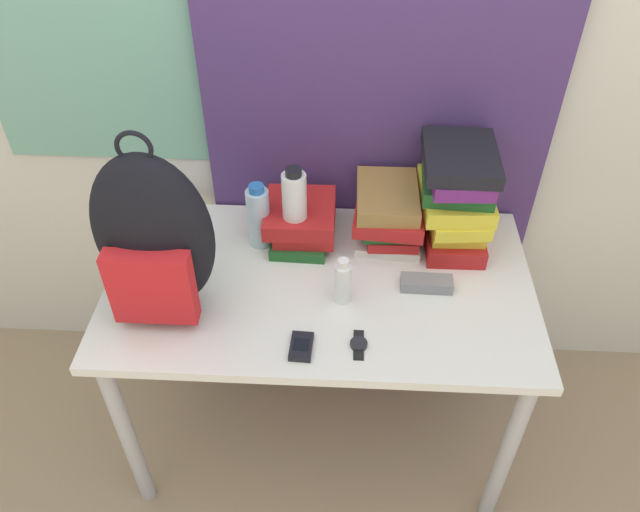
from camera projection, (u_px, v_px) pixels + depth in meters
name	position (u px, v px, depth m)	size (l,w,h in m)	color
wall_back	(326.00, 57.00, 1.84)	(6.00, 0.06, 2.50)	silver
curtain_blue	(381.00, 66.00, 1.79)	(1.07, 0.04, 2.50)	#4C336B
desk	(320.00, 304.00, 1.90)	(1.26, 0.71, 0.75)	silver
backpack	(154.00, 240.00, 1.61)	(0.32, 0.20, 0.55)	black
book_stack_left	(302.00, 220.00, 1.96)	(0.22, 0.28, 0.12)	#1E5623
book_stack_center	(389.00, 214.00, 1.92)	(0.23, 0.27, 0.19)	silver
book_stack_right	(456.00, 197.00, 1.87)	(0.22, 0.28, 0.33)	red
water_bottle	(259.00, 217.00, 1.90)	(0.07, 0.07, 0.22)	silver
sports_bottle	(295.00, 211.00, 1.86)	(0.07, 0.07, 0.29)	white
sunscreen_bottle	(343.00, 282.00, 1.74)	(0.05, 0.05, 0.15)	white
cell_phone	(301.00, 346.00, 1.64)	(0.06, 0.10, 0.02)	black
sunglasses_case	(426.00, 283.00, 1.81)	(0.15, 0.06, 0.04)	gray
wristwatch	(359.00, 344.00, 1.65)	(0.05, 0.10, 0.01)	black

